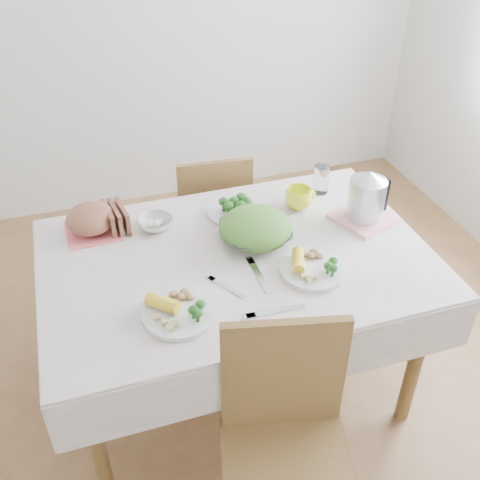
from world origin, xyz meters
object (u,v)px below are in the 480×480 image
object	(u,v)px
chair_far	(211,211)
electric_kettle	(367,195)
chair_near	(289,470)
yellow_mug	(299,198)
dining_table	(237,327)
dinner_plate_left	(179,313)
dinner_plate_right	(312,269)
salad_bowl	(255,234)

from	to	relation	value
chair_far	electric_kettle	bearing A→B (deg)	130.04
chair_near	yellow_mug	world-z (taller)	chair_near
dining_table	chair_far	size ratio (longest dim) A/B	1.64
dinner_plate_left	electric_kettle	bearing A→B (deg)	20.76
chair_near	yellow_mug	xyz separation A→B (m)	(0.43, 0.99, 0.34)
dinner_plate_right	electric_kettle	bearing A→B (deg)	36.24
dinner_plate_right	chair_near	bearing A→B (deg)	-118.52
dinner_plate_right	dinner_plate_left	bearing A→B (deg)	-171.77
dinner_plate_left	dinner_plate_right	size ratio (longest dim) A/B	1.02
chair_far	electric_kettle	xyz separation A→B (m)	(0.49, -0.70, 0.42)
chair_near	salad_bowl	world-z (taller)	chair_near
chair_near	chair_far	xyz separation A→B (m)	(0.17, 1.52, 0.00)
chair_far	salad_bowl	size ratio (longest dim) A/B	3.09
dining_table	dinner_plate_right	world-z (taller)	dinner_plate_right
dining_table	electric_kettle	bearing A→B (deg)	7.28
electric_kettle	yellow_mug	bearing A→B (deg)	143.63
yellow_mug	electric_kettle	world-z (taller)	electric_kettle
salad_bowl	dinner_plate_right	bearing A→B (deg)	-61.14
dinner_plate_left	dinner_plate_right	world-z (taller)	same
chair_far	dinner_plate_right	bearing A→B (deg)	103.52
chair_near	salad_bowl	distance (m)	0.89
dinner_plate_left	yellow_mug	size ratio (longest dim) A/B	2.17
chair_near	dinner_plate_right	distance (m)	0.71
dining_table	dinner_plate_left	world-z (taller)	dinner_plate_left
dinner_plate_right	electric_kettle	size ratio (longest dim) A/B	1.17
dining_table	electric_kettle	distance (m)	0.78
dining_table	dinner_plate_right	bearing A→B (deg)	-36.96
dining_table	salad_bowl	world-z (taller)	salad_bowl
chair_near	electric_kettle	size ratio (longest dim) A/B	4.31
salad_bowl	dinner_plate_left	distance (m)	0.51
chair_near	yellow_mug	size ratio (longest dim) A/B	7.82
chair_near	salad_bowl	bearing A→B (deg)	91.61
dining_table	dinner_plate_left	distance (m)	0.55
electric_kettle	dinner_plate_right	bearing A→B (deg)	-142.22
dining_table	electric_kettle	world-z (taller)	electric_kettle
salad_bowl	dining_table	bearing A→B (deg)	-145.09
dining_table	chair_far	world-z (taller)	chair_far
chair_far	electric_kettle	distance (m)	0.95
electric_kettle	dining_table	bearing A→B (deg)	-171.18
chair_far	electric_kettle	size ratio (longest dim) A/B	3.94
chair_far	dinner_plate_left	bearing A→B (deg)	74.71
chair_far	dining_table	bearing A→B (deg)	87.87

